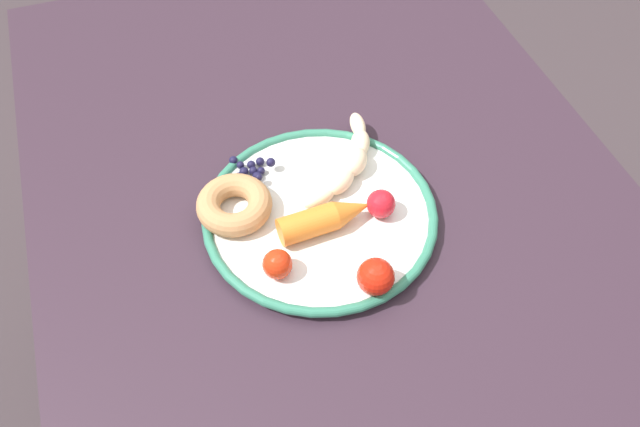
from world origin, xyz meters
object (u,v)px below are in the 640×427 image
object	(u,v)px
donut	(234,205)
tomato_near	(381,204)
banana	(349,161)
tomato_mid	(376,277)
tomato_far	(277,264)
carrot_orange	(326,218)
plate	(320,215)
blueberry_pile	(252,170)
dining_table	(326,225)

from	to	relation	value
donut	tomato_near	xyz separation A→B (m)	(-0.06, -0.17, 0.00)
banana	tomato_mid	size ratio (longest dim) A/B	3.36
tomato_near	tomato_far	xyz separation A→B (m)	(-0.04, 0.14, -0.00)
tomato_mid	tomato_far	size ratio (longest dim) A/B	1.24
tomato_mid	tomato_far	bearing A→B (deg)	61.23
tomato_near	tomato_far	world-z (taller)	same
tomato_near	carrot_orange	bearing A→B (deg)	89.35
donut	plate	bearing A→B (deg)	-109.93
tomato_near	plate	bearing A→B (deg)	71.90
banana	tomato_far	bearing A→B (deg)	133.37
donut	blueberry_pile	distance (m)	0.07
carrot_orange	donut	bearing A→B (deg)	59.58
banana	tomato_far	distance (m)	0.18
banana	plate	bearing A→B (deg)	134.88
banana	donut	size ratio (longest dim) A/B	1.55
plate	tomato_far	xyz separation A→B (m)	(-0.07, 0.07, 0.02)
carrot_orange	tomato_mid	bearing A→B (deg)	-166.17
carrot_orange	tomato_mid	distance (m)	0.10
banana	tomato_near	distance (m)	0.08
banana	carrot_orange	bearing A→B (deg)	143.94
donut	blueberry_pile	bearing A→B (deg)	-33.33
dining_table	carrot_orange	xyz separation A→B (m)	(-0.08, 0.03, 0.13)
plate	blueberry_pile	size ratio (longest dim) A/B	5.10
tomato_far	blueberry_pile	bearing A→B (deg)	-4.20
banana	tomato_far	size ratio (longest dim) A/B	4.15
banana	carrot_orange	world-z (taller)	carrot_orange
banana	tomato_mid	bearing A→B (deg)	168.89
tomato_near	tomato_far	size ratio (longest dim) A/B	1.03
donut	tomato_far	size ratio (longest dim) A/B	2.68
plate	blueberry_pile	world-z (taller)	blueberry_pile
dining_table	tomato_near	bearing A→B (deg)	-154.12
banana	dining_table	bearing A→B (deg)	89.03
plate	tomato_mid	distance (m)	0.12
tomato_mid	tomato_near	bearing A→B (deg)	-25.34
plate	donut	distance (m)	0.10
plate	tomato_near	world-z (taller)	tomato_near
carrot_orange	tomato_far	bearing A→B (deg)	120.93
blueberry_pile	plate	bearing A→B (deg)	-145.59
tomato_mid	carrot_orange	bearing A→B (deg)	13.83
blueberry_pile	tomato_far	xyz separation A→B (m)	(-0.15, 0.01, 0.01)
banana	tomato_mid	world-z (taller)	tomato_mid
tomato_mid	blueberry_pile	bearing A→B (deg)	22.29
dining_table	tomato_near	xyz separation A→B (m)	(-0.08, -0.04, 0.13)
plate	tomato_far	size ratio (longest dim) A/B	8.38
donut	tomato_far	world-z (taller)	tomato_far
plate	tomato_near	size ratio (longest dim) A/B	8.18
donut	blueberry_pile	world-z (taller)	donut
dining_table	blueberry_pile	distance (m)	0.15
dining_table	carrot_orange	distance (m)	0.15
donut	blueberry_pile	xyz separation A→B (m)	(0.05, -0.04, -0.01)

